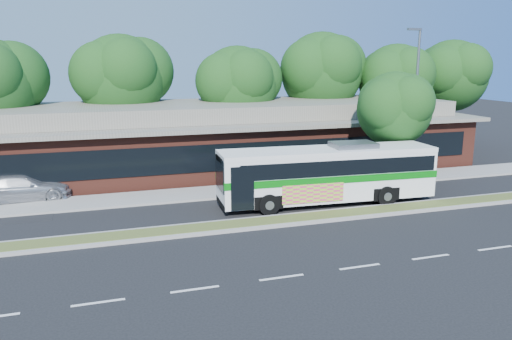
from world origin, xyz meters
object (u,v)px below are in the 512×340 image
object	(u,v)px
lamp_post	(415,100)
sedan	(21,188)
transit_bus	(328,170)
sidewalk_tree	(398,107)

from	to	relation	value
lamp_post	sedan	distance (m)	22.79
transit_bus	lamp_post	bearing A→B (deg)	27.42
transit_bus	sidewalk_tree	distance (m)	6.84
sedan	lamp_post	bearing A→B (deg)	-99.56
sidewalk_tree	lamp_post	bearing A→B (deg)	21.45
lamp_post	transit_bus	world-z (taller)	lamp_post
sidewalk_tree	transit_bus	bearing A→B (deg)	-154.91
sedan	sidewalk_tree	size ratio (longest dim) A/B	0.75
sidewalk_tree	sedan	bearing A→B (deg)	172.97
transit_bus	sidewalk_tree	bearing A→B (deg)	28.17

